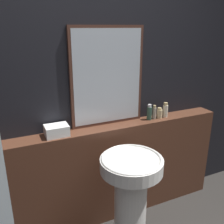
# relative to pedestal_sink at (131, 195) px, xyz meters

# --- Properties ---
(wall_back) EXTENTS (8.00, 0.06, 2.50)m
(wall_back) POSITION_rel_pedestal_sink_xyz_m (-0.01, 0.58, 0.70)
(wall_back) COLOR black
(wall_back) RESTS_ON ground_plane
(vanity_counter) EXTENTS (2.40, 0.19, 0.97)m
(vanity_counter) POSITION_rel_pedestal_sink_xyz_m (-0.01, 0.45, -0.06)
(vanity_counter) COLOR #512D1E
(vanity_counter) RESTS_ON ground_plane
(pedestal_sink) EXTENTS (0.49, 0.49, 0.89)m
(pedestal_sink) POSITION_rel_pedestal_sink_xyz_m (0.00, 0.00, 0.00)
(pedestal_sink) COLOR white
(pedestal_sink) RESTS_ON ground_plane
(mirror) EXTENTS (0.68, 0.03, 0.87)m
(mirror) POSITION_rel_pedestal_sink_xyz_m (0.03, 0.53, 0.86)
(mirror) COLOR #47281E
(mirror) RESTS_ON vanity_counter
(towel_stack) EXTENTS (0.19, 0.14, 0.09)m
(towel_stack) POSITION_rel_pedestal_sink_xyz_m (-0.46, 0.45, 0.47)
(towel_stack) COLOR white
(towel_stack) RESTS_ON vanity_counter
(shampoo_bottle) EXTENTS (0.05, 0.05, 0.15)m
(shampoo_bottle) POSITION_rel_pedestal_sink_xyz_m (0.44, 0.45, 0.49)
(shampoo_bottle) COLOR #2D4C3D
(shampoo_bottle) RESTS_ON vanity_counter
(conditioner_bottle) EXTENTS (0.04, 0.04, 0.14)m
(conditioner_bottle) POSITION_rel_pedestal_sink_xyz_m (0.50, 0.45, 0.49)
(conditioner_bottle) COLOR gray
(conditioner_bottle) RESTS_ON vanity_counter
(lotion_bottle) EXTENTS (0.06, 0.06, 0.10)m
(lotion_bottle) POSITION_rel_pedestal_sink_xyz_m (0.56, 0.45, 0.47)
(lotion_bottle) COLOR #C6B284
(lotion_bottle) RESTS_ON vanity_counter
(body_wash_bottle) EXTENTS (0.05, 0.05, 0.15)m
(body_wash_bottle) POSITION_rel_pedestal_sink_xyz_m (0.63, 0.45, 0.49)
(body_wash_bottle) COLOR beige
(body_wash_bottle) RESTS_ON vanity_counter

